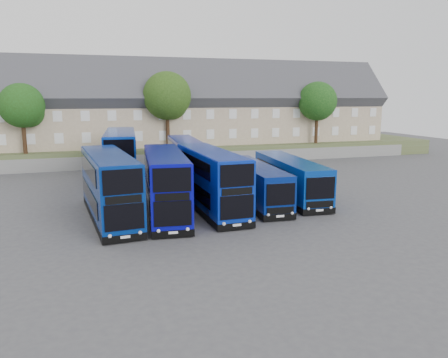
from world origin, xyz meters
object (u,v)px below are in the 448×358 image
(tree_mid, at_px, (168,98))
(tree_far, at_px, (330,100))
(tree_west, at_px, (23,107))
(coach_east_a, at_px, (254,184))
(dd_front_left, at_px, (109,188))
(tree_east, at_px, (318,103))
(dd_front_mid, at_px, (165,185))

(tree_mid, height_order, tree_far, tree_mid)
(tree_west, relative_size, tree_mid, 0.83)
(tree_mid, bearing_deg, coach_east_a, -83.01)
(dd_front_left, xyz_separation_m, coach_east_a, (11.02, 1.33, -0.70))
(coach_east_a, bearing_deg, dd_front_left, -169.92)
(coach_east_a, relative_size, tree_east, 1.37)
(tree_east, bearing_deg, tree_west, -180.00)
(tree_east, bearing_deg, tree_mid, 178.57)
(dd_front_mid, height_order, tree_far, tree_far)
(dd_front_left, bearing_deg, coach_east_a, 1.74)
(coach_east_a, xyz_separation_m, tree_far, (23.33, 28.29, 6.25))
(tree_mid, relative_size, tree_east, 1.12)
(dd_front_mid, bearing_deg, tree_mid, 84.65)
(coach_east_a, bearing_deg, tree_east, 54.08)
(tree_mid, bearing_deg, dd_front_mid, -101.11)
(tree_mid, xyz_separation_m, tree_east, (20.00, -0.50, -0.68))
(dd_front_left, relative_size, tree_east, 1.39)
(dd_front_mid, bearing_deg, tree_far, 49.95)
(coach_east_a, relative_size, tree_west, 1.46)
(dd_front_mid, xyz_separation_m, tree_west, (-11.44, 22.71, 4.90))
(dd_front_mid, height_order, tree_east, tree_east)
(dd_front_left, xyz_separation_m, dd_front_mid, (3.79, -0.09, -0.03))
(dd_front_left, xyz_separation_m, tree_west, (-7.65, 22.61, 4.87))
(coach_east_a, distance_m, tree_mid, 22.92)
(tree_west, xyz_separation_m, tree_east, (36.00, 0.00, 0.34))
(dd_front_mid, xyz_separation_m, tree_mid, (4.56, 23.21, 5.91))
(tree_mid, xyz_separation_m, tree_far, (26.00, 6.50, -0.34))
(tree_west, bearing_deg, coach_east_a, -48.74)
(tree_west, xyz_separation_m, tree_mid, (16.00, 0.50, 1.02))
(coach_east_a, distance_m, tree_west, 28.86)
(tree_west, relative_size, tree_east, 0.94)
(dd_front_left, bearing_deg, tree_mid, 65.02)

